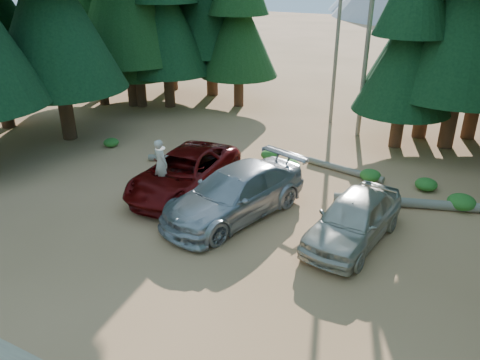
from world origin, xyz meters
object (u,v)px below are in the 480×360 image
(silver_minivan_right, at_px, (354,219))
(log_right, at_px, (410,203))
(red_pickup, at_px, (185,172))
(log_mid, at_px, (344,170))
(frisbee_player, at_px, (161,163))
(silver_minivan_center, at_px, (235,193))
(log_left, at_px, (193,158))

(silver_minivan_right, bearing_deg, log_right, 76.74)
(red_pickup, distance_m, silver_minivan_right, 7.11)
(log_mid, bearing_deg, frisbee_player, -121.35)
(red_pickup, height_order, silver_minivan_right, silver_minivan_right)
(silver_minivan_center, relative_size, log_right, 1.07)
(silver_minivan_center, xyz_separation_m, log_left, (-4.22, 3.68, -0.73))
(log_left, xyz_separation_m, log_mid, (6.71, 1.97, 0.00))
(silver_minivan_center, bearing_deg, frisbee_player, -158.11)
(frisbee_player, height_order, log_right, frisbee_player)
(frisbee_player, distance_m, log_left, 4.40)
(log_left, bearing_deg, frisbee_player, -99.15)
(red_pickup, relative_size, silver_minivan_right, 1.22)
(log_left, height_order, log_right, log_right)
(red_pickup, distance_m, log_right, 8.87)
(frisbee_player, bearing_deg, log_mid, -116.36)
(red_pickup, xyz_separation_m, log_left, (-1.45, 2.81, -0.67))
(log_left, bearing_deg, log_right, -26.02)
(silver_minivan_center, relative_size, frisbee_player, 3.21)
(red_pickup, xyz_separation_m, log_mid, (5.27, 4.78, -0.67))
(silver_minivan_center, height_order, log_right, silver_minivan_center)
(silver_minivan_center, bearing_deg, silver_minivan_right, 19.84)
(log_left, distance_m, log_mid, 7.00)
(frisbee_player, relative_size, log_mid, 0.52)
(log_left, bearing_deg, log_mid, -9.41)
(silver_minivan_center, distance_m, silver_minivan_right, 4.32)
(silver_minivan_right, xyz_separation_m, log_right, (1.31, 3.36, -0.65))
(log_mid, relative_size, log_right, 0.64)
(red_pickup, distance_m, log_left, 3.23)
(red_pickup, bearing_deg, log_right, 14.23)
(log_left, relative_size, log_mid, 1.15)
(silver_minivan_center, relative_size, log_left, 1.45)
(red_pickup, xyz_separation_m, log_right, (8.40, 2.77, -0.64))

